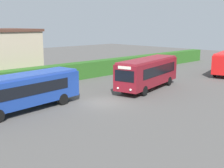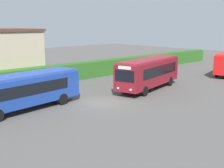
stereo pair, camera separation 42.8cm
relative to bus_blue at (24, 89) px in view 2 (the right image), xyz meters
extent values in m
plane|color=#514F4C|center=(6.27, -2.67, -1.73)|extent=(115.37, 115.37, 0.00)
cube|color=navy|center=(-0.01, 0.00, -0.07)|extent=(10.32, 3.74, 2.23)
cube|color=#2747A0|center=(-0.01, 0.00, 1.15)|extent=(9.99, 3.50, 0.20)
cube|color=black|center=(-0.46, 1.21, 0.20)|extent=(7.81, 1.03, 0.89)
cube|color=black|center=(-0.15, -1.29, 0.20)|extent=(7.81, 1.03, 0.89)
cube|color=black|center=(5.01, 0.64, 0.20)|extent=(0.30, 2.03, 0.94)
cube|color=silver|center=(5.01, 0.64, 0.87)|extent=(0.21, 1.36, 0.28)
cylinder|color=black|center=(2.95, 1.53, -1.23)|extent=(1.03, 0.40, 1.00)
cylinder|color=black|center=(3.24, -0.74, -1.23)|extent=(1.03, 0.40, 1.00)
sphere|color=silver|center=(4.94, 1.32, -0.83)|extent=(0.22, 0.22, 0.22)
sphere|color=silver|center=(5.11, -0.04, -0.83)|extent=(0.22, 0.22, 0.22)
cube|color=maroon|center=(13.60, -1.83, 0.10)|extent=(10.19, 4.56, 2.56)
cube|color=maroon|center=(13.60, -1.83, 1.48)|extent=(9.85, 4.30, 0.20)
cube|color=black|center=(14.17, -3.02, 0.40)|extent=(7.54, 1.67, 1.02)
cube|color=black|center=(13.62, -0.51, 0.40)|extent=(7.54, 1.67, 1.02)
cube|color=black|center=(8.76, -2.88, 0.40)|extent=(0.48, 2.04, 1.08)
cube|color=silver|center=(8.76, -2.88, 1.20)|extent=(0.33, 1.37, 0.28)
cylinder|color=black|center=(10.86, -3.62, -1.23)|extent=(1.04, 0.49, 1.00)
cylinder|color=black|center=(10.36, -1.34, -1.23)|extent=(1.04, 0.49, 1.00)
cylinder|color=black|center=(16.84, -2.32, -1.23)|extent=(1.04, 0.49, 1.00)
cylinder|color=black|center=(16.35, -0.04, -1.23)|extent=(1.04, 0.49, 1.00)
sphere|color=silver|center=(8.89, -3.56, -0.83)|extent=(0.22, 0.22, 0.22)
sphere|color=silver|center=(8.60, -2.20, -0.83)|extent=(0.22, 0.22, 0.22)
cube|color=black|center=(28.36, -2.54, 0.31)|extent=(6.82, 1.74, 0.96)
cylinder|color=black|center=(25.97, -3.25, -1.23)|extent=(1.04, 0.51, 1.00)
cube|color=black|center=(0.80, 2.37, -1.34)|extent=(0.31, 0.31, 0.79)
cube|color=olive|center=(0.80, 2.37, -0.60)|extent=(0.45, 0.37, 0.69)
sphere|color=brown|center=(0.80, 2.37, -0.15)|extent=(0.22, 0.22, 0.22)
cube|color=maroon|center=(14.67, 2.26, -1.30)|extent=(0.30, 0.31, 0.87)
cube|color=olive|center=(14.67, 2.26, -0.48)|extent=(0.35, 0.46, 0.76)
sphere|color=beige|center=(14.67, 2.26, 0.02)|extent=(0.24, 0.24, 0.24)
cube|color=#295C1E|center=(6.27, 8.31, -0.70)|extent=(69.68, 1.69, 2.07)
cone|color=orange|center=(20.95, 2.19, -1.43)|extent=(0.36, 0.36, 0.60)
camera|label=1|loc=(-11.61, -21.93, 5.23)|focal=48.46mm
camera|label=2|loc=(-11.31, -22.22, 5.23)|focal=48.46mm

